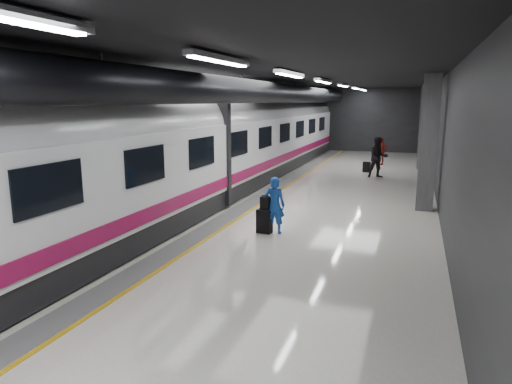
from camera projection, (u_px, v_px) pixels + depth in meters
The scene contains 9 objects.
ground at pixel (279, 212), 15.13m from camera, with size 40.00×40.00×0.00m, color silver.
platform_hall at pixel (280, 104), 15.41m from camera, with size 10.02×40.02×4.51m.
train at pixel (189, 147), 15.77m from camera, with size 3.05×38.00×4.05m.
traveler_main at pixel (275, 205), 12.60m from camera, with size 0.58×0.38×1.59m, color blue.
suitcase_main at pixel (264, 221), 12.71m from camera, with size 0.41×0.26×0.67m, color black.
shoulder_bag at pixel (265, 203), 12.61m from camera, with size 0.27×0.14×0.35m, color black.
traveler_far_a at pixel (378, 157), 21.81m from camera, with size 0.94×0.74×1.94m, color black.
traveler_far_b at pixel (381, 151), 26.30m from camera, with size 0.92×0.38×1.57m, color maroon.
suitcase_far at pixel (367, 167), 23.62m from camera, with size 0.37×0.24×0.54m, color black.
Camera 1 is at (4.15, -14.12, 3.63)m, focal length 32.00 mm.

